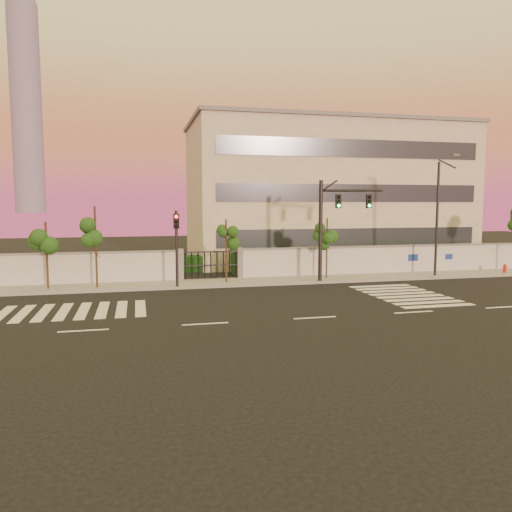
# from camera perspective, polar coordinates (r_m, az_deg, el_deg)

# --- Properties ---
(ground) EXTENTS (120.00, 120.00, 0.00)m
(ground) POSITION_cam_1_polar(r_m,az_deg,el_deg) (22.97, 6.74, -7.03)
(ground) COLOR black
(ground) RESTS_ON ground
(sidewalk) EXTENTS (60.00, 3.00, 0.15)m
(sidewalk) POSITION_cam_1_polar(r_m,az_deg,el_deg) (32.83, 0.41, -2.91)
(sidewalk) COLOR gray
(sidewalk) RESTS_ON ground
(perimeter_wall) EXTENTS (60.00, 0.36, 2.20)m
(perimeter_wall) POSITION_cam_1_polar(r_m,az_deg,el_deg) (34.16, -0.03, -0.88)
(perimeter_wall) COLOR silver
(perimeter_wall) RESTS_ON ground
(hedge_row) EXTENTS (41.00, 4.25, 1.80)m
(hedge_row) POSITION_cam_1_polar(r_m,az_deg,el_deg) (37.09, 0.59, -0.72)
(hedge_row) COLOR black
(hedge_row) RESTS_ON ground
(institutional_building) EXTENTS (24.40, 12.40, 12.25)m
(institutional_building) POSITION_cam_1_polar(r_m,az_deg,el_deg) (46.15, 7.93, 7.18)
(institutional_building) COLOR #B9B49C
(institutional_building) RESTS_ON ground
(distant_skyscraper) EXTENTS (16.00, 16.00, 118.00)m
(distant_skyscraper) POSITION_cam_1_polar(r_m,az_deg,el_deg) (311.61, -24.81, 15.98)
(distant_skyscraper) COLOR slate
(distant_skyscraper) RESTS_ON ground
(road_markings) EXTENTS (57.00, 7.62, 0.02)m
(road_markings) POSITION_cam_1_polar(r_m,az_deg,el_deg) (26.03, 0.58, -5.42)
(road_markings) COLOR silver
(road_markings) RESTS_ON ground
(street_tree_b) EXTENTS (1.56, 1.25, 4.12)m
(street_tree_b) POSITION_cam_1_polar(r_m,az_deg,el_deg) (31.80, -22.81, 1.69)
(street_tree_b) COLOR #382314
(street_tree_b) RESTS_ON ground
(street_tree_c) EXTENTS (1.55, 1.23, 5.02)m
(street_tree_c) POSITION_cam_1_polar(r_m,az_deg,el_deg) (31.19, -17.85, 3.01)
(street_tree_c) COLOR #382314
(street_tree_c) RESTS_ON ground
(street_tree_d) EXTENTS (1.35, 1.08, 4.18)m
(street_tree_d) POSITION_cam_1_polar(r_m,az_deg,el_deg) (31.69, -3.40, 2.22)
(street_tree_d) COLOR #382314
(street_tree_d) RESTS_ON ground
(street_tree_e) EXTENTS (1.30, 1.03, 4.20)m
(street_tree_e) POSITION_cam_1_polar(r_m,az_deg,el_deg) (33.81, 8.13, 2.43)
(street_tree_e) COLOR #382314
(street_tree_e) RESTS_ON ground
(traffic_signal_main) EXTENTS (4.13, 1.51, 6.66)m
(traffic_signal_main) POSITION_cam_1_polar(r_m,az_deg,el_deg) (32.79, 8.78, 4.27)
(traffic_signal_main) COLOR black
(traffic_signal_main) RESTS_ON ground
(traffic_signal_secondary) EXTENTS (0.37, 0.35, 4.75)m
(traffic_signal_secondary) POSITION_cam_1_polar(r_m,az_deg,el_deg) (30.40, -9.07, 1.87)
(traffic_signal_secondary) COLOR black
(traffic_signal_secondary) RESTS_ON ground
(streetlight_east) EXTENTS (0.50, 2.02, 8.39)m
(streetlight_east) POSITION_cam_1_polar(r_m,az_deg,el_deg) (36.75, 20.15, 4.66)
(streetlight_east) COLOR black
(streetlight_east) RESTS_ON ground
(fire_hydrant) EXTENTS (0.30, 0.29, 0.78)m
(fire_hydrant) POSITION_cam_1_polar(r_m,az_deg,el_deg) (40.67, 26.56, -1.37)
(fire_hydrant) COLOR red
(fire_hydrant) RESTS_ON ground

